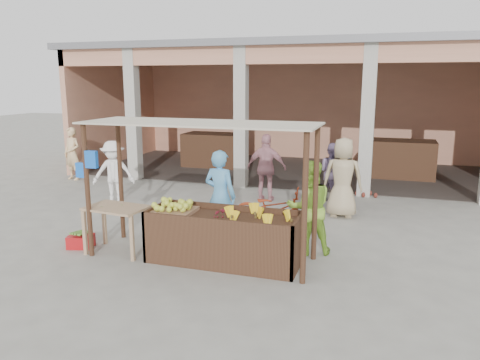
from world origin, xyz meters
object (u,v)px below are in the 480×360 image
(fruit_stall, at_px, (224,240))
(vendor_green, at_px, (309,205))
(red_crate, at_px, (81,241))
(side_table, at_px, (117,214))
(motorcycle, at_px, (274,209))
(vendor_blue, at_px, (220,193))

(fruit_stall, bearing_deg, vendor_green, 34.14)
(red_crate, height_order, vendor_green, vendor_green)
(side_table, xyz_separation_m, motorcycle, (2.40, 2.09, -0.24))
(side_table, distance_m, vendor_blue, 1.96)
(vendor_blue, bearing_deg, vendor_green, -174.84)
(vendor_green, bearing_deg, motorcycle, -70.29)
(side_table, bearing_deg, motorcycle, 47.24)
(fruit_stall, relative_size, vendor_blue, 1.36)
(motorcycle, bearing_deg, vendor_blue, 131.94)
(vendor_green, distance_m, motorcycle, 1.45)
(side_table, height_order, vendor_blue, vendor_blue)
(fruit_stall, xyz_separation_m, vendor_green, (1.31, 0.89, 0.49))
(side_table, height_order, motorcycle, motorcycle)
(red_crate, relative_size, motorcycle, 0.25)
(side_table, xyz_separation_m, vendor_green, (3.30, 1.04, 0.18))
(fruit_stall, bearing_deg, red_crate, -176.78)
(motorcycle, bearing_deg, side_table, 125.71)
(side_table, bearing_deg, vendor_blue, 43.23)
(fruit_stall, distance_m, vendor_green, 1.65)
(red_crate, xyz_separation_m, vendor_green, (4.10, 1.04, 0.78))
(side_table, xyz_separation_m, red_crate, (-0.80, -0.01, -0.60))
(side_table, bearing_deg, vendor_green, 23.63)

